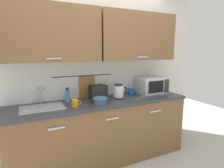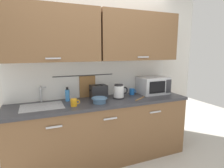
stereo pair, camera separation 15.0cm
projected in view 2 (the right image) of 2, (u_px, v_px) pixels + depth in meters
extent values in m
cube|color=brown|center=(102.00, 132.00, 2.71)|extent=(2.50, 0.60, 0.86)
cube|color=#B7B7BC|center=(54.00, 127.00, 2.12)|extent=(0.18, 0.02, 0.02)
cube|color=#B7B7BC|center=(110.00, 119.00, 2.38)|extent=(0.18, 0.02, 0.02)
cube|color=#B7B7BC|center=(155.00, 112.00, 2.64)|extent=(0.18, 0.02, 0.02)
cube|color=#333338|center=(102.00, 102.00, 2.64)|extent=(2.53, 0.63, 0.04)
cube|color=#9EA0A5|center=(42.00, 110.00, 2.36)|extent=(0.52, 0.38, 0.09)
cube|color=silver|center=(95.00, 73.00, 2.87)|extent=(3.70, 0.06, 2.50)
cube|color=silver|center=(95.00, 78.00, 2.85)|extent=(2.50, 0.01, 0.55)
cube|color=brown|center=(51.00, 34.00, 2.36)|extent=(1.24, 0.33, 0.70)
cube|color=#B7B7BC|center=(53.00, 58.00, 2.25)|extent=(0.18, 0.01, 0.02)
cube|color=brown|center=(138.00, 37.00, 2.84)|extent=(1.24, 0.33, 0.70)
cube|color=#B7B7BC|center=(143.00, 57.00, 2.73)|extent=(0.18, 0.01, 0.02)
cylinder|color=#333338|center=(84.00, 75.00, 2.76)|extent=(0.90, 0.01, 0.01)
cube|color=olive|center=(88.00, 87.00, 2.81)|extent=(0.24, 0.02, 0.34)
cylinder|color=#B2B5BA|center=(41.00, 94.00, 2.54)|extent=(0.03, 0.03, 0.22)
cylinder|color=#B2B5BA|center=(40.00, 88.00, 2.45)|extent=(0.02, 0.16, 0.02)
cube|color=#B2B5BA|center=(43.00, 87.00, 2.54)|extent=(0.07, 0.02, 0.01)
cube|color=silver|center=(153.00, 85.00, 3.06)|extent=(0.46, 0.34, 0.27)
cube|color=black|center=(157.00, 87.00, 2.89)|extent=(0.29, 0.01, 0.18)
cube|color=#2D2D33|center=(169.00, 86.00, 2.97)|extent=(0.09, 0.01, 0.21)
cylinder|color=black|center=(119.00, 98.00, 2.76)|extent=(0.16, 0.16, 0.02)
cylinder|color=white|center=(119.00, 91.00, 2.74)|extent=(0.15, 0.15, 0.17)
cylinder|color=#262628|center=(119.00, 85.00, 2.72)|extent=(0.13, 0.13, 0.02)
torus|color=black|center=(124.00, 90.00, 2.77)|extent=(0.11, 0.02, 0.11)
cylinder|color=#3F8CD8|center=(67.00, 95.00, 2.60)|extent=(0.06, 0.06, 0.16)
cylinder|color=black|center=(67.00, 88.00, 2.58)|extent=(0.03, 0.03, 0.04)
cylinder|color=orange|center=(74.00, 103.00, 2.36)|extent=(0.08, 0.08, 0.09)
torus|color=orange|center=(78.00, 102.00, 2.38)|extent=(0.06, 0.01, 0.06)
cylinder|color=#4C7093|center=(99.00, 100.00, 2.50)|extent=(0.17, 0.17, 0.07)
torus|color=#4C7093|center=(99.00, 98.00, 2.49)|extent=(0.21, 0.21, 0.01)
cube|color=#232326|center=(99.00, 91.00, 2.77)|extent=(0.24, 0.17, 0.19)
cube|color=black|center=(96.00, 86.00, 2.74)|extent=(0.03, 0.12, 0.01)
cube|color=black|center=(101.00, 85.00, 2.77)|extent=(0.03, 0.12, 0.01)
cube|color=black|center=(90.00, 90.00, 2.72)|extent=(0.02, 0.02, 0.02)
cylinder|color=blue|center=(132.00, 92.00, 2.99)|extent=(0.08, 0.08, 0.09)
torus|color=blue|center=(135.00, 91.00, 3.01)|extent=(0.06, 0.01, 0.06)
cube|color=#9E7042|center=(139.00, 99.00, 2.70)|extent=(0.20, 0.13, 0.01)
ellipsoid|color=#9E7042|center=(143.00, 97.00, 2.81)|extent=(0.07, 0.07, 0.01)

